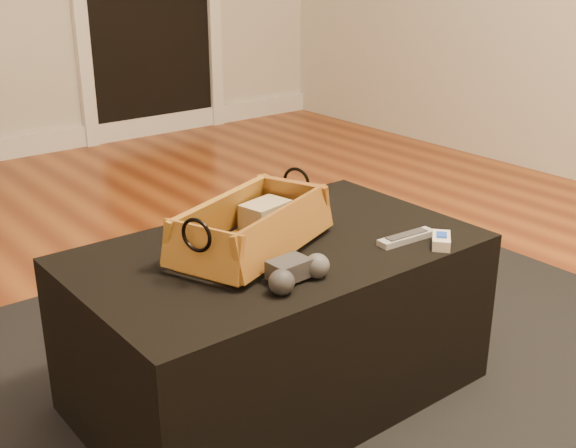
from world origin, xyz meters
TOP-DOWN VIEW (x-y plane):
  - floor at (0.00, 0.00)m, footprint 5.00×5.50m
  - area_rug at (0.14, -0.09)m, footprint 2.60×2.00m
  - ottoman at (0.14, -0.04)m, footprint 1.00×0.60m
  - tv_remote at (0.06, -0.05)m, footprint 0.23×0.15m
  - cloth_bundle at (0.17, 0.05)m, footprint 0.13×0.10m
  - wicker_basket at (0.08, -0.02)m, footprint 0.49×0.37m
  - game_controller at (0.04, -0.23)m, footprint 0.18×0.11m
  - silver_remote at (0.42, -0.22)m, footprint 0.17×0.05m
  - cream_gadget at (0.46, -0.29)m, footprint 0.09×0.09m

SIDE VIEW (x-z plane):
  - floor at x=0.00m, z-range -0.01..0.00m
  - area_rug at x=0.14m, z-range 0.00..0.01m
  - ottoman at x=0.14m, z-range 0.01..0.43m
  - silver_remote at x=0.42m, z-range 0.43..0.45m
  - cream_gadget at x=0.46m, z-range 0.43..0.46m
  - tv_remote at x=0.06m, z-range 0.45..0.47m
  - game_controller at x=0.04m, z-range 0.43..0.49m
  - cloth_bundle at x=0.17m, z-range 0.45..0.51m
  - wicker_basket at x=0.08m, z-range 0.41..0.56m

